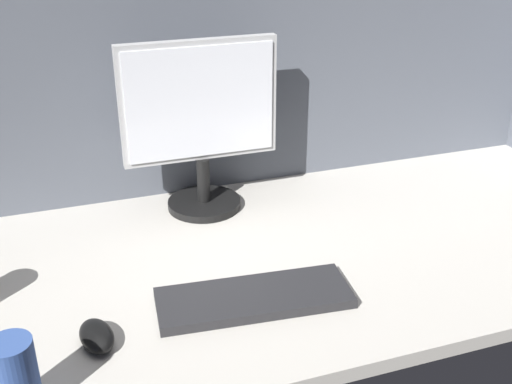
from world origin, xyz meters
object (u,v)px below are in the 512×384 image
Objects in this scene: keyboard at (254,298)px; mouse at (97,336)px; monitor at (200,121)px; mug_ceramic_blue at (16,377)px.

mouse reaches higher than keyboard.
keyboard is (-1.14, -42.49, -21.36)cm from monitor.
keyboard is 3.85× the size of mouse.
monitor reaches higher than mug_ceramic_blue.
mouse is (-29.67, -2.70, 0.70)cm from keyboard.
mouse is (-30.81, -45.19, -20.66)cm from monitor.
keyboard is 2.90× the size of mug_ceramic_blue.
keyboard is at bearing -91.53° from monitor.
mouse is 0.75× the size of mug_ceramic_blue.
monitor is 58.46cm from mouse.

